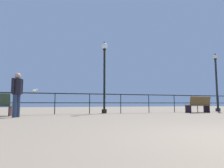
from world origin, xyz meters
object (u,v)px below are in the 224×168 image
Objects in this scene: lamppost_center at (104,70)px; lamppost_right at (216,80)px; bench_near_left at (199,104)px; seagull_on_rail at (35,91)px; person_by_bench at (17,92)px.

lamppost_center reaches higher than lamppost_right.
lamppost_center is at bearing 169.03° from bench_near_left.
lamppost_center is 3.88m from seagull_on_rail.
bench_near_left is 0.91× the size of person_by_bench.
seagull_on_rail is at bearing -175.59° from lamppost_center.
lamppost_right is 11.88m from seagull_on_rail.
seagull_on_rail is at bearing -178.64° from lamppost_right.
lamppost_right is (8.19, -0.00, -0.29)m from lamppost_center.
person_by_bench is at bearing -170.99° from lamppost_right.
bench_near_left is 3.29m from lamppost_right.
bench_near_left is 6.00m from lamppost_center.
person_by_bench is at bearing -174.81° from bench_near_left.
bench_near_left is at bearing -10.97° from lamppost_center.
bench_near_left is 9.83m from person_by_bench.
bench_near_left is 0.39× the size of lamppost_right.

